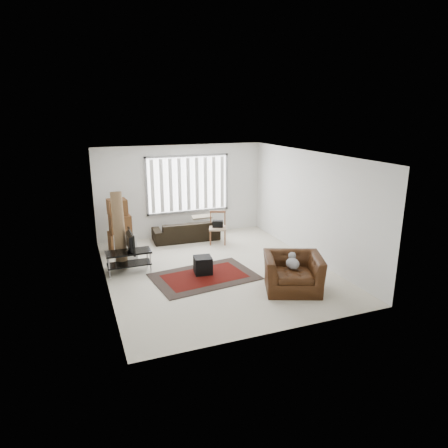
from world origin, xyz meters
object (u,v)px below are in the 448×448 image
object	(u,v)px
tv_stand	(129,257)
side_chair	(218,226)
sofa	(186,228)
armchair	(293,270)
moving_boxes	(120,227)

from	to	relation	value
tv_stand	side_chair	distance (m)	2.97
sofa	side_chair	xyz separation A→B (m)	(0.77, -0.60, 0.13)
side_chair	armchair	size ratio (longest dim) A/B	0.61
moving_boxes	armchair	size ratio (longest dim) A/B	0.96
armchair	moving_boxes	bearing A→B (deg)	150.92
moving_boxes	sofa	bearing A→B (deg)	9.03
tv_stand	moving_boxes	size ratio (longest dim) A/B	0.72
tv_stand	armchair	distance (m)	3.76
moving_boxes	sofa	size ratio (longest dim) A/B	0.75
sofa	side_chair	distance (m)	0.98
side_chair	sofa	bearing A→B (deg)	163.11
sofa	armchair	world-z (taller)	armchair
moving_boxes	armchair	distance (m)	4.85
side_chair	armchair	bearing A→B (deg)	-62.77
sofa	armchair	bearing A→B (deg)	108.37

